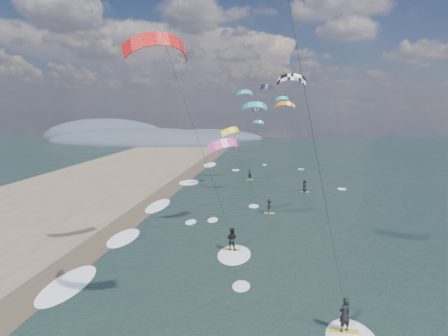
# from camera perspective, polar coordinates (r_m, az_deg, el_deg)

# --- Properties ---
(wet_sand_strip) EXTENTS (3.00, 240.00, 0.00)m
(wet_sand_strip) POSITION_cam_1_polar(r_m,az_deg,el_deg) (31.51, -21.32, -12.80)
(wet_sand_strip) COLOR #382D23
(wet_sand_strip) RESTS_ON ground
(coastal_hills) EXTENTS (80.00, 41.00, 15.00)m
(coastal_hills) POSITION_cam_1_polar(r_m,az_deg,el_deg) (132.58, -13.20, 4.06)
(coastal_hills) COLOR #3D4756
(coastal_hills) RESTS_ON ground
(kitesurfer_near_a) EXTENTS (8.01, 8.81, 18.34)m
(kitesurfer_near_a) POSITION_cam_1_polar(r_m,az_deg,el_deg) (13.71, 10.41, 20.84)
(kitesurfer_near_a) COLOR gold
(kitesurfer_near_a) RESTS_ON ground
(kitesurfer_near_b) EXTENTS (7.25, 9.25, 16.42)m
(kitesurfer_near_b) POSITION_cam_1_polar(r_m,az_deg,el_deg) (25.01, -5.49, 8.22)
(kitesurfer_near_b) COLOR gold
(kitesurfer_near_b) RESTS_ON ground
(far_kitesurfers) EXTENTS (9.16, 19.68, 1.68)m
(far_kitesurfers) POSITION_cam_1_polar(r_m,az_deg,el_deg) (48.69, 8.21, -3.50)
(far_kitesurfers) COLOR gold
(far_kitesurfers) RESTS_ON ground
(bg_kite_field) EXTENTS (11.63, 77.05, 8.54)m
(bg_kite_field) POSITION_cam_1_polar(r_m,az_deg,el_deg) (68.60, 5.97, 9.49)
(bg_kite_field) COLOR teal
(bg_kite_field) RESTS_ON ground
(shoreline_surf) EXTENTS (2.40, 79.40, 0.11)m
(shoreline_surf) POSITION_cam_1_polar(r_m,az_deg,el_deg) (34.95, -15.74, -10.30)
(shoreline_surf) COLOR white
(shoreline_surf) RESTS_ON ground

